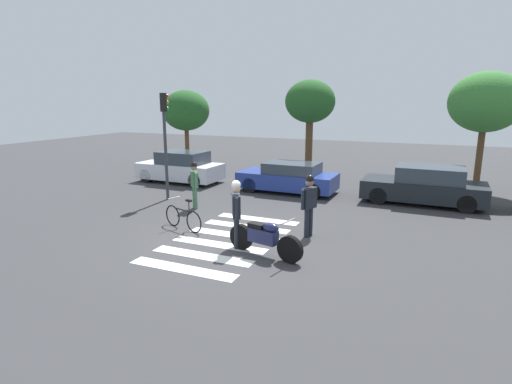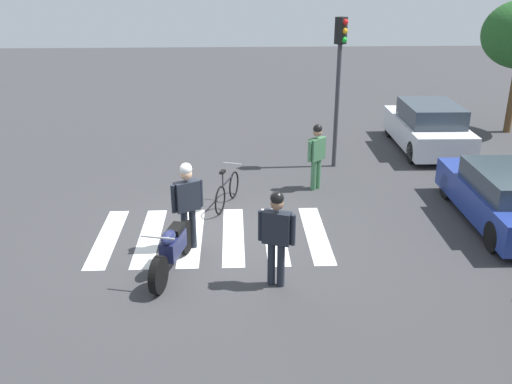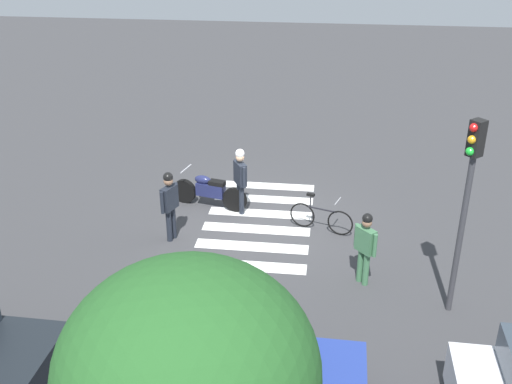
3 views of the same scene
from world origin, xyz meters
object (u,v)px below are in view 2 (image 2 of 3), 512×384
object	(u,v)px
police_motorcycle	(173,248)
pedestrian_bystander	(317,152)
leaning_bicycle	(227,191)
officer_on_foot	(187,200)
officer_by_motorcycle	(277,232)
traffic_light_pole	(339,69)
car_white_van	(428,127)
car_blue_hatchback	(507,197)

from	to	relation	value
police_motorcycle	pedestrian_bystander	bearing A→B (deg)	141.29
leaning_bicycle	pedestrian_bystander	bearing A→B (deg)	113.57
leaning_bicycle	officer_on_foot	world-z (taller)	officer_on_foot
officer_by_motorcycle	traffic_light_pole	xyz separation A→B (m)	(-6.48, 2.18, 1.73)
police_motorcycle	car_white_van	world-z (taller)	car_white_van
officer_on_foot	pedestrian_bystander	bearing A→B (deg)	136.37
officer_by_motorcycle	car_blue_hatchback	distance (m)	5.92
officer_on_foot	traffic_light_pole	size ratio (longest dim) A/B	0.45
officer_on_foot	police_motorcycle	bearing A→B (deg)	-14.92
police_motorcycle	pedestrian_bystander	distance (m)	5.30
police_motorcycle	pedestrian_bystander	size ratio (longest dim) A/B	1.26
police_motorcycle	traffic_light_pole	world-z (taller)	traffic_light_pole
leaning_bicycle	traffic_light_pole	xyz separation A→B (m)	(-2.76, 3.09, 2.43)
officer_on_foot	car_white_van	size ratio (longest dim) A/B	0.45
police_motorcycle	pedestrian_bystander	world-z (taller)	pedestrian_bystander
car_blue_hatchback	traffic_light_pole	world-z (taller)	traffic_light_pole
car_white_van	leaning_bicycle	bearing A→B (deg)	-55.71
leaning_bicycle	pedestrian_bystander	xyz separation A→B (m)	(-1.00, 2.29, 0.62)
traffic_light_pole	pedestrian_bystander	bearing A→B (deg)	-24.32
pedestrian_bystander	officer_by_motorcycle	bearing A→B (deg)	-16.34
police_motorcycle	officer_on_foot	bearing A→B (deg)	165.08
car_white_van	car_blue_hatchback	world-z (taller)	car_white_van
officer_on_foot	pedestrian_bystander	world-z (taller)	officer_on_foot
pedestrian_bystander	car_blue_hatchback	size ratio (longest dim) A/B	0.41
officer_on_foot	officer_by_motorcycle	world-z (taller)	officer_on_foot
pedestrian_bystander	traffic_light_pole	size ratio (longest dim) A/B	0.42
police_motorcycle	leaning_bicycle	xyz separation A→B (m)	(-3.12, 1.01, -0.10)
leaning_bicycle	officer_on_foot	bearing A→B (deg)	-19.17
police_motorcycle	leaning_bicycle	bearing A→B (deg)	162.05
pedestrian_bystander	car_blue_hatchback	xyz separation A→B (m)	(2.23, 3.97, -0.37)
officer_by_motorcycle	traffic_light_pole	distance (m)	7.05
police_motorcycle	officer_on_foot	distance (m)	1.13
police_motorcycle	traffic_light_pole	distance (m)	7.53
car_blue_hatchback	traffic_light_pole	xyz separation A→B (m)	(-3.99, -3.18, 2.17)
traffic_light_pole	officer_on_foot	bearing A→B (deg)	-37.80
pedestrian_bystander	leaning_bicycle	bearing A→B (deg)	-66.43
police_motorcycle	car_white_van	size ratio (longest dim) A/B	0.53
officer_by_motorcycle	pedestrian_bystander	distance (m)	4.92
police_motorcycle	officer_by_motorcycle	distance (m)	2.10
car_blue_hatchback	traffic_light_pole	distance (m)	5.55
officer_on_foot	officer_by_motorcycle	xyz separation A→B (m)	(1.51, 1.68, -0.02)
officer_by_motorcycle	officer_on_foot	bearing A→B (deg)	-132.02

